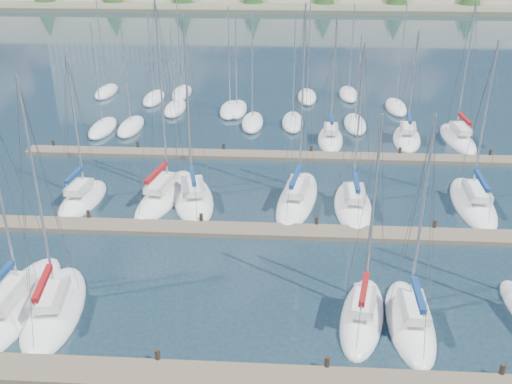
# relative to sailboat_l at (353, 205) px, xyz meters

# --- Properties ---
(ground) EXTENTS (400.00, 400.00, 0.00)m
(ground) POSITION_rel_sailboat_l_xyz_m (-6.83, 39.77, -0.18)
(ground) COLOR #1F333F
(ground) RESTS_ON ground
(dock_near) EXTENTS (44.00, 1.93, 1.10)m
(dock_near) POSITION_rel_sailboat_l_xyz_m (-6.83, -18.21, -0.02)
(dock_near) COLOR #6B5E4C
(dock_near) RESTS_ON ground
(dock_mid) EXTENTS (44.00, 1.93, 1.10)m
(dock_mid) POSITION_rel_sailboat_l_xyz_m (-6.83, -4.21, -0.02)
(dock_mid) COLOR #6B5E4C
(dock_mid) RESTS_ON ground
(dock_far) EXTENTS (44.00, 1.93, 1.10)m
(dock_far) POSITION_rel_sailboat_l_xyz_m (-6.83, 9.79, -0.02)
(dock_far) COLOR #6B5E4C
(dock_far) RESTS_ON ground
(sailboat_l) EXTENTS (2.91, 8.40, 12.67)m
(sailboat_l) POSITION_rel_sailboat_l_xyz_m (0.00, 0.00, 0.00)
(sailboat_l) COLOR white
(sailboat_l) RESTS_ON ground
(sailboat_m) EXTENTS (3.37, 9.37, 12.75)m
(sailboat_m) POSITION_rel_sailboat_l_xyz_m (9.00, 0.98, -0.00)
(sailboat_m) COLOR white
(sailboat_m) RESTS_ON ground
(sailboat_d) EXTENTS (3.61, 7.43, 11.93)m
(sailboat_d) POSITION_rel_sailboat_l_xyz_m (-0.74, -13.25, 0.01)
(sailboat_d) COLOR white
(sailboat_d) RESTS_ON ground
(sailboat_q) EXTENTS (3.71, 7.76, 11.01)m
(sailboat_q) POSITION_rel_sailboat_l_xyz_m (6.59, 15.11, -0.00)
(sailboat_q) COLOR white
(sailboat_q) RESTS_ON ground
(sailboat_r) EXTENTS (2.82, 8.72, 14.10)m
(sailboat_r) POSITION_rel_sailboat_l_xyz_m (11.53, 15.30, 0.01)
(sailboat_r) COLOR white
(sailboat_r) RESTS_ON ground
(sailboat_p) EXTENTS (2.72, 7.29, 12.41)m
(sailboat_p) POSITION_rel_sailboat_l_xyz_m (-0.85, 14.43, 0.01)
(sailboat_p) COLOR white
(sailboat_p) RESTS_ON ground
(sailboat_b) EXTENTS (3.48, 10.10, 13.53)m
(sailboat_b) POSITION_rel_sailboat_l_xyz_m (-19.62, -13.51, -0.01)
(sailboat_b) COLOR white
(sailboat_b) RESTS_ON ground
(sailboat_h) EXTENTS (3.05, 7.00, 11.77)m
(sailboat_h) POSITION_rel_sailboat_l_xyz_m (-20.35, -0.22, 0.00)
(sailboat_h) COLOR white
(sailboat_h) RESTS_ON ground
(sailboat_k) EXTENTS (4.37, 10.38, 15.03)m
(sailboat_k) POSITION_rel_sailboat_l_xyz_m (-4.11, 0.94, 0.01)
(sailboat_k) COLOR white
(sailboat_k) RESTS_ON ground
(sailboat_j) EXTENTS (4.90, 9.04, 14.32)m
(sailboat_j) POSITION_rel_sailboat_l_xyz_m (-12.03, 0.48, 0.00)
(sailboat_j) COLOR white
(sailboat_j) RESTS_ON ground
(sailboat_e) EXTENTS (2.55, 7.48, 12.03)m
(sailboat_e) POSITION_rel_sailboat_l_xyz_m (1.72, -13.53, 0.01)
(sailboat_e) COLOR white
(sailboat_e) RESTS_ON ground
(sailboat_i) EXTENTS (4.40, 9.97, 15.50)m
(sailboat_i) POSITION_rel_sailboat_l_xyz_m (-14.32, 0.95, 0.01)
(sailboat_i) COLOR white
(sailboat_i) RESTS_ON ground
(sailboat_c) EXTENTS (4.25, 8.51, 13.57)m
(sailboat_c) POSITION_rel_sailboat_l_xyz_m (-17.36, -13.58, 0.00)
(sailboat_c) COLOR white
(sailboat_c) RESTS_ON ground
(distant_boats) EXTENTS (36.93, 20.75, 13.30)m
(distant_boats) POSITION_rel_sailboat_l_xyz_m (-11.17, 23.54, 0.12)
(distant_boats) COLOR #9EA0A5
(distant_boats) RESTS_ON ground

